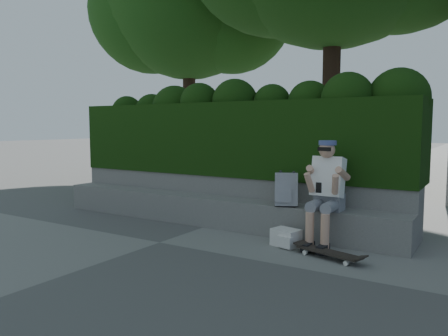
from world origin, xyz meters
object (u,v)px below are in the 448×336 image
Objects in this scene: backpack_plaid at (286,190)px; backpack_ground at (286,237)px; person at (326,189)px; skateboard at (329,253)px.

backpack_plaid is 1.32× the size of backpack_ground.
skateboard is at bearing -66.73° from person.
person is 0.83m from backpack_ground.
backpack_plaid reaches higher than backpack_ground.
person reaches higher than skateboard.
backpack_ground is (-0.66, 0.23, 0.04)m from skateboard.
backpack_plaid is at bearing 158.47° from skateboard.
person is at bearing 51.13° from backpack_ground.
skateboard is at bearing -62.52° from backpack_plaid.
backpack_plaid is at bearing 172.31° from person.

